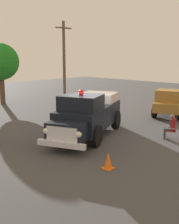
{
  "coord_description": "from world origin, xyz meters",
  "views": [
    {
      "loc": [
        -9.93,
        -9.46,
        4.21
      ],
      "look_at": [
        0.33,
        0.35,
        1.25
      ],
      "focal_mm": 43.35,
      "sensor_mm": 36.0,
      "label": 1
    }
  ],
  "objects_px": {
    "spectator_seated": "(171,126)",
    "utility_pole": "(64,61)",
    "oak_tree_left": "(0,62)",
    "parked_pickup": "(172,101)",
    "vintage_fire_truck": "(88,114)",
    "traffic_cone": "(108,161)",
    "lawn_chair_near_truck": "(173,128)"
  },
  "relations": [
    {
      "from": "oak_tree_left",
      "to": "spectator_seated",
      "type": "bearing_deg",
      "value": -87.76
    },
    {
      "from": "vintage_fire_truck",
      "to": "traffic_cone",
      "type": "height_order",
      "value": "vintage_fire_truck"
    },
    {
      "from": "parked_pickup",
      "to": "traffic_cone",
      "type": "bearing_deg",
      "value": -164.77
    },
    {
      "from": "lawn_chair_near_truck",
      "to": "spectator_seated",
      "type": "xyz_separation_m",
      "value": [
        -0.06,
        0.12,
        0.11
      ]
    },
    {
      "from": "spectator_seated",
      "to": "traffic_cone",
      "type": "bearing_deg",
      "value": -179.15
    },
    {
      "from": "spectator_seated",
      "to": "oak_tree_left",
      "type": "xyz_separation_m",
      "value": [
        -0.62,
        15.87,
        2.98
      ]
    },
    {
      "from": "parked_pickup",
      "to": "spectator_seated",
      "type": "bearing_deg",
      "value": -153.15
    },
    {
      "from": "utility_pole",
      "to": "lawn_chair_near_truck",
      "type": "bearing_deg",
      "value": -107.41
    },
    {
      "from": "parked_pickup",
      "to": "lawn_chair_near_truck",
      "type": "xyz_separation_m",
      "value": [
        -5.49,
        -2.93,
        -0.4
      ]
    },
    {
      "from": "traffic_cone",
      "to": "utility_pole",
      "type": "bearing_deg",
      "value": 54.75
    },
    {
      "from": "lawn_chair_near_truck",
      "to": "utility_pole",
      "type": "relative_size",
      "value": 0.14
    },
    {
      "from": "oak_tree_left",
      "to": "traffic_cone",
      "type": "relative_size",
      "value": 8.37
    },
    {
      "from": "spectator_seated",
      "to": "utility_pole",
      "type": "distance_m",
      "value": 13.95
    },
    {
      "from": "spectator_seated",
      "to": "traffic_cone",
      "type": "distance_m",
      "value": 5.06
    },
    {
      "from": "parked_pickup",
      "to": "traffic_cone",
      "type": "xyz_separation_m",
      "value": [
        -10.6,
        -2.89,
        -0.68
      ]
    },
    {
      "from": "vintage_fire_truck",
      "to": "parked_pickup",
      "type": "height_order",
      "value": "vintage_fire_truck"
    },
    {
      "from": "vintage_fire_truck",
      "to": "oak_tree_left",
      "type": "relative_size",
      "value": 1.19
    },
    {
      "from": "parked_pickup",
      "to": "lawn_chair_near_truck",
      "type": "relative_size",
      "value": 5.02
    },
    {
      "from": "spectator_seated",
      "to": "oak_tree_left",
      "type": "height_order",
      "value": "oak_tree_left"
    },
    {
      "from": "parked_pickup",
      "to": "spectator_seated",
      "type": "distance_m",
      "value": 6.23
    },
    {
      "from": "vintage_fire_truck",
      "to": "parked_pickup",
      "type": "bearing_deg",
      "value": -4.84
    },
    {
      "from": "spectator_seated",
      "to": "oak_tree_left",
      "type": "relative_size",
      "value": 0.24
    },
    {
      "from": "parked_pickup",
      "to": "spectator_seated",
      "type": "xyz_separation_m",
      "value": [
        -5.55,
        -2.81,
        -0.29
      ]
    },
    {
      "from": "lawn_chair_near_truck",
      "to": "traffic_cone",
      "type": "relative_size",
      "value": 1.61
    },
    {
      "from": "parked_pickup",
      "to": "utility_pole",
      "type": "bearing_deg",
      "value": 97.83
    },
    {
      "from": "utility_pole",
      "to": "spectator_seated",
      "type": "bearing_deg",
      "value": -107.8
    },
    {
      "from": "parked_pickup",
      "to": "utility_pole",
      "type": "height_order",
      "value": "utility_pole"
    },
    {
      "from": "vintage_fire_truck",
      "to": "spectator_seated",
      "type": "relative_size",
      "value": 4.9
    },
    {
      "from": "oak_tree_left",
      "to": "traffic_cone",
      "type": "bearing_deg",
      "value": -105.52
    },
    {
      "from": "parked_pickup",
      "to": "oak_tree_left",
      "type": "relative_size",
      "value": 0.96
    },
    {
      "from": "parked_pickup",
      "to": "vintage_fire_truck",
      "type": "bearing_deg",
      "value": 175.16
    },
    {
      "from": "spectator_seated",
      "to": "traffic_cone",
      "type": "height_order",
      "value": "spectator_seated"
    }
  ]
}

